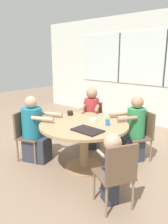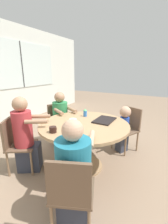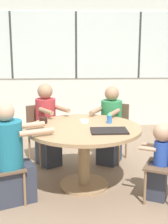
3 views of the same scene
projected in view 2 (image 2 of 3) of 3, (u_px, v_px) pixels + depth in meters
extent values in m
plane|color=#8C725B|center=(84.00, 166.00, 2.49)|extent=(16.00, 16.00, 0.00)
cube|color=#333333|center=(22.00, 65.00, 4.47)|extent=(0.04, 0.01, 1.32)
cylinder|color=tan|center=(84.00, 125.00, 2.29)|extent=(1.36, 1.36, 0.04)
cylinder|color=tan|center=(84.00, 147.00, 2.39)|extent=(0.14, 0.14, 0.71)
cylinder|color=tan|center=(84.00, 165.00, 2.48)|extent=(0.60, 0.60, 0.03)
cube|color=brown|center=(73.00, 190.00, 1.45)|extent=(0.52, 0.52, 0.03)
cube|color=brown|center=(69.00, 185.00, 1.22)|extent=(0.18, 0.36, 0.42)
cylinder|color=#8C6B4C|center=(61.00, 193.00, 1.69)|extent=(0.03, 0.03, 0.40)
cylinder|color=#8C6B4C|center=(91.00, 195.00, 1.66)|extent=(0.03, 0.03, 0.40)
cylinder|color=#8C6B4C|center=(52.00, 222.00, 1.37)|extent=(0.03, 0.03, 0.40)
cube|color=brown|center=(22.00, 146.00, 2.31)|extent=(0.55, 0.55, 0.03)
cube|color=brown|center=(8.00, 133.00, 2.24)|extent=(0.34, 0.24, 0.42)
cylinder|color=#8C6B4C|center=(37.00, 152.00, 2.54)|extent=(0.03, 0.03, 0.40)
cylinder|color=#8C6B4C|center=(32.00, 164.00, 2.22)|extent=(0.03, 0.03, 0.40)
cylinder|color=#8C6B4C|center=(16.00, 152.00, 2.52)|extent=(0.03, 0.03, 0.40)
cylinder|color=#8C6B4C|center=(8.00, 164.00, 2.20)|extent=(0.03, 0.03, 0.40)
cube|color=brown|center=(60.00, 125.00, 3.16)|extent=(0.54, 0.54, 0.03)
cube|color=brown|center=(56.00, 113.00, 3.25)|extent=(0.35, 0.21, 0.42)
cylinder|color=#8C6B4C|center=(71.00, 136.00, 3.17)|extent=(0.03, 0.03, 0.40)
cylinder|color=#8C6B4C|center=(56.00, 139.00, 2.99)|extent=(0.03, 0.03, 0.40)
cylinder|color=#8C6B4C|center=(64.00, 130.00, 3.44)|extent=(0.03, 0.03, 0.40)
cylinder|color=#8C6B4C|center=(50.00, 133.00, 3.27)|extent=(0.03, 0.03, 0.40)
cube|color=brown|center=(125.00, 130.00, 2.89)|extent=(0.54, 0.54, 0.03)
cube|color=brown|center=(132.00, 118.00, 2.93)|extent=(0.20, 0.36, 0.42)
cylinder|color=#8C6B4C|center=(125.00, 146.00, 2.72)|extent=(0.03, 0.03, 0.40)
cylinder|color=#8C6B4C|center=(112.00, 139.00, 2.99)|extent=(0.03, 0.03, 0.40)
cylinder|color=#8C6B4C|center=(137.00, 141.00, 2.90)|extent=(0.03, 0.03, 0.40)
cylinder|color=#8C6B4C|center=(124.00, 135.00, 3.17)|extent=(0.03, 0.03, 0.40)
cube|color=#333847|center=(75.00, 198.00, 1.61)|extent=(0.50, 0.44, 0.42)
cylinder|color=#1E7089|center=(73.00, 164.00, 1.42)|extent=(0.34, 0.34, 0.50)
sphere|color=tan|center=(73.00, 130.00, 1.33)|extent=(0.20, 0.20, 0.20)
cylinder|color=tan|center=(64.00, 137.00, 1.68)|extent=(0.37, 0.20, 0.06)
cylinder|color=tan|center=(92.00, 139.00, 1.65)|extent=(0.37, 0.20, 0.06)
cube|color=#333847|center=(30.00, 157.00, 2.37)|extent=(0.40, 0.42, 0.42)
cylinder|color=#B23338|center=(23.00, 129.00, 2.24)|extent=(0.28, 0.28, 0.54)
sphere|color=#A37A5B|center=(20.00, 104.00, 2.14)|extent=(0.21, 0.21, 0.21)
cylinder|color=#A37A5B|center=(40.00, 116.00, 2.34)|extent=(0.22, 0.29, 0.06)
cylinder|color=#A37A5B|center=(36.00, 122.00, 2.09)|extent=(0.22, 0.29, 0.06)
cube|color=#333847|center=(62.00, 136.00, 3.13)|extent=(0.41, 0.45, 0.42)
cylinder|color=#2D844C|center=(60.00, 114.00, 3.06)|extent=(0.30, 0.30, 0.50)
sphere|color=#A37A5B|center=(59.00, 97.00, 2.96)|extent=(0.20, 0.20, 0.20)
cylinder|color=#A37A5B|center=(72.00, 109.00, 2.88)|extent=(0.21, 0.32, 0.06)
cylinder|color=#A37A5B|center=(59.00, 111.00, 2.74)|extent=(0.21, 0.32, 0.06)
cube|color=#333847|center=(122.00, 141.00, 2.90)|extent=(0.25, 0.23, 0.42)
cylinder|color=#284CB7|center=(124.00, 124.00, 2.83)|extent=(0.17, 0.17, 0.26)
sphere|color=tan|center=(125.00, 112.00, 2.77)|extent=(0.21, 0.21, 0.21)
cylinder|color=tan|center=(122.00, 124.00, 2.68)|extent=(0.18, 0.12, 0.04)
cylinder|color=tan|center=(116.00, 122.00, 2.80)|extent=(0.18, 0.12, 0.04)
cube|color=black|center=(104.00, 120.00, 2.40)|extent=(0.41, 0.27, 0.02)
cylinder|color=black|center=(53.00, 130.00, 1.94)|extent=(0.09, 0.09, 0.08)
torus|color=black|center=(55.00, 128.00, 1.98)|extent=(0.01, 0.06, 0.06)
cylinder|color=blue|center=(85.00, 113.00, 2.62)|extent=(0.06, 0.06, 0.10)
cone|color=#4CB266|center=(85.00, 110.00, 2.60)|extent=(0.07, 0.07, 0.03)
cylinder|color=white|center=(73.00, 120.00, 2.38)|extent=(0.11, 0.11, 0.03)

